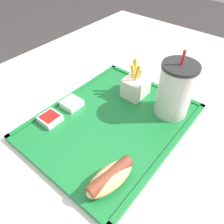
% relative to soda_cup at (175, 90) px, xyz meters
% --- Properties ---
extents(dining_table, '(1.42, 0.92, 0.77)m').
position_rel_soda_cup_xyz_m(dining_table, '(0.14, -0.14, -0.47)').
color(dining_table, beige).
rests_on(dining_table, ground_plane).
extents(food_tray, '(0.42, 0.33, 0.01)m').
position_rel_soda_cup_xyz_m(food_tray, '(0.13, -0.10, -0.08)').
color(food_tray, '#197233').
rests_on(food_tray, dining_table).
extents(soda_cup, '(0.09, 0.09, 0.18)m').
position_rel_soda_cup_xyz_m(soda_cup, '(0.00, 0.00, 0.00)').
color(soda_cup, silver).
rests_on(soda_cup, food_tray).
extents(hot_dog_far, '(0.12, 0.06, 0.04)m').
position_rel_soda_cup_xyz_m(hot_dog_far, '(0.26, 0.01, -0.05)').
color(hot_dog_far, '#DBB270').
rests_on(hot_dog_far, food_tray).
extents(fries_carton, '(0.07, 0.06, 0.11)m').
position_rel_soda_cup_xyz_m(fries_carton, '(-0.00, -0.12, -0.04)').
color(fries_carton, silver).
rests_on(fries_carton, food_tray).
extents(sauce_cup_mayo, '(0.05, 0.05, 0.02)m').
position_rel_soda_cup_xyz_m(sauce_cup_mayo, '(0.15, -0.22, -0.06)').
color(sauce_cup_mayo, silver).
rests_on(sauce_cup_mayo, food_tray).
extents(sauce_cup_ketchup, '(0.05, 0.05, 0.02)m').
position_rel_soda_cup_xyz_m(sauce_cup_ketchup, '(0.23, -0.22, -0.06)').
color(sauce_cup_ketchup, silver).
rests_on(sauce_cup_ketchup, food_tray).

